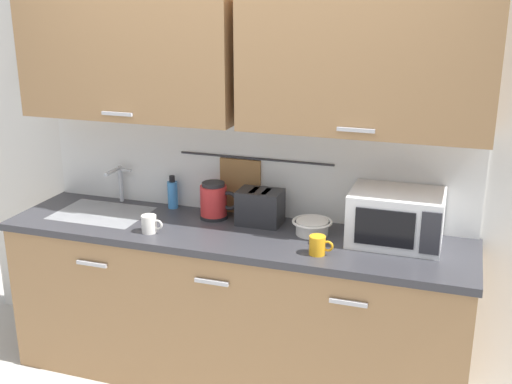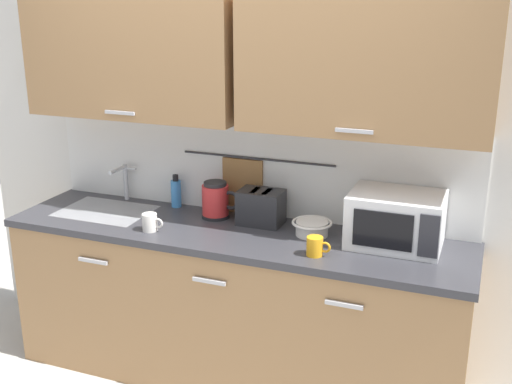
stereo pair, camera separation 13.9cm
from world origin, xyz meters
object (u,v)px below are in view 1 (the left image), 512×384
Objects in this scene: toaster at (260,207)px; mug_by_kettle at (318,245)px; dish_soap_bottle at (173,194)px; mug_near_sink at (150,224)px; microwave at (396,217)px; electric_kettle at (214,201)px; mixing_bowl at (312,226)px.

mug_by_kettle is at bearing -38.28° from toaster.
dish_soap_bottle is at bearing 157.40° from mug_by_kettle.
dish_soap_bottle is 0.41m from mug_near_sink.
dish_soap_bottle is at bearing 174.36° from microwave.
microwave is at bearing -3.21° from toaster.
mixing_bowl is (0.58, -0.07, -0.06)m from electric_kettle.
toaster is at bearing 141.72° from mug_by_kettle.
mixing_bowl is (0.82, 0.25, -0.00)m from mug_near_sink.
mug_by_kettle is (0.97, -0.40, -0.04)m from dish_soap_bottle.
microwave reaches higher than dish_soap_bottle.
mug_by_kettle is (0.40, -0.32, -0.05)m from toaster.
mixing_bowl is (0.88, -0.15, -0.04)m from dish_soap_bottle.
mug_near_sink is (0.06, -0.40, -0.04)m from dish_soap_bottle.
mug_by_kettle is (0.91, -0.00, 0.00)m from mug_near_sink.
microwave is 3.83× the size of mug_by_kettle.
mug_near_sink is 1.00× the size of mug_by_kettle.
toaster reaches higher than mug_by_kettle.
toaster is 0.51m from mug_by_kettle.
dish_soap_bottle is 0.77× the size of toaster.
mug_near_sink is 0.60m from toaster.
electric_kettle is 0.89× the size of toaster.
mug_by_kettle is (0.67, -0.32, -0.05)m from electric_kettle.
electric_kettle is 0.75m from mug_by_kettle.
toaster is at bearing 31.55° from mug_near_sink.
dish_soap_bottle is 1.05m from mug_by_kettle.
dish_soap_bottle is at bearing 98.08° from mug_near_sink.
mixing_bowl is 1.78× the size of mug_by_kettle.
dish_soap_bottle reaches higher than toaster.
toaster is (0.51, 0.31, 0.05)m from mug_near_sink.
mug_near_sink is 0.47× the size of toaster.
mug_near_sink is at bearing -163.01° from mixing_bowl.
mug_near_sink reaches higher than mixing_bowl.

